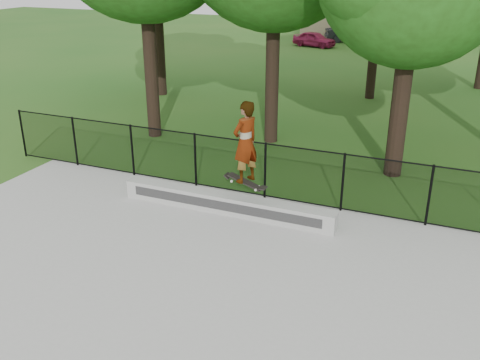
{
  "coord_description": "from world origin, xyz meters",
  "views": [
    {
      "loc": [
        4.35,
        -6.01,
        5.81
      ],
      "look_at": [
        0.03,
        4.2,
        1.2
      ],
      "focal_mm": 40.0,
      "sensor_mm": 36.0,
      "label": 1
    }
  ],
  "objects": [
    {
      "name": "concrete_slab",
      "position": [
        0.0,
        0.0,
        0.03
      ],
      "size": [
        14.0,
        12.0,
        0.06
      ],
      "primitive_type": "cube",
      "color": "#A8A7A2",
      "rests_on": "ground"
    },
    {
      "name": "car_a",
      "position": [
        -5.93,
        31.74,
        0.53
      ],
      "size": [
        3.28,
        1.98,
        1.05
      ],
      "primitive_type": "imported",
      "rotation": [
        0.0,
        0.0,
        1.31
      ],
      "color": "maroon",
      "rests_on": "ground"
    },
    {
      "name": "chainlink_fence",
      "position": [
        0.0,
        5.9,
        0.81
      ],
      "size": [
        16.06,
        0.06,
        1.5
      ],
      "color": "black",
      "rests_on": "concrete_slab"
    },
    {
      "name": "ground",
      "position": [
        0.0,
        0.0,
        0.0
      ],
      "size": [
        100.0,
        100.0,
        0.0
      ],
      "primitive_type": "plane",
      "color": "#205818",
      "rests_on": "ground"
    },
    {
      "name": "skater_airborne",
      "position": [
        0.04,
        4.47,
        1.99
      ],
      "size": [
        0.8,
        0.81,
        2.09
      ],
      "color": "black",
      "rests_on": "ground"
    },
    {
      "name": "car_b",
      "position": [
        -3.97,
        35.16,
        0.65
      ],
      "size": [
        3.83,
        2.67,
        1.3
      ],
      "primitive_type": "imported",
      "rotation": [
        0.0,
        0.0,
        1.97
      ],
      "color": "black",
      "rests_on": "ground"
    },
    {
      "name": "grind_ledge",
      "position": [
        -0.55,
        4.7,
        0.29
      ],
      "size": [
        5.45,
        0.4,
        0.46
      ],
      "primitive_type": "cube",
      "color": "#AEAEA9",
      "rests_on": "concrete_slab"
    },
    {
      "name": "distant_building",
      "position": [
        -2.0,
        38.0,
        2.16
      ],
      "size": [
        12.4,
        6.4,
        4.3
      ],
      "color": "tan",
      "rests_on": "ground"
    },
    {
      "name": "car_c",
      "position": [
        0.41,
        35.12,
        0.66
      ],
      "size": [
        4.54,
        3.15,
        1.31
      ],
      "primitive_type": "imported",
      "rotation": [
        0.0,
        0.0,
        1.92
      ],
      "color": "#8E90A1",
      "rests_on": "ground"
    }
  ]
}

